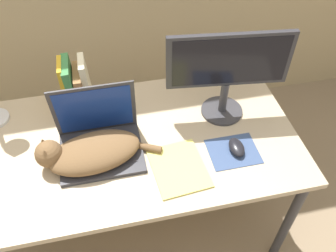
# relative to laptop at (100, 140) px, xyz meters

# --- Properties ---
(desk) EXTENTS (1.44, 0.78, 0.72)m
(desk) POSITION_rel_laptop_xyz_m (0.14, 0.01, -0.12)
(desk) COLOR tan
(desk) RESTS_ON ground_plane
(laptop) EXTENTS (0.34, 0.27, 0.29)m
(laptop) POSITION_rel_laptop_xyz_m (0.00, 0.00, 0.00)
(laptop) COLOR #2D2D33
(laptop) RESTS_ON desk
(cat) EXTENTS (0.51, 0.26, 0.14)m
(cat) POSITION_rel_laptop_xyz_m (-0.05, -0.06, 0.00)
(cat) COLOR brown
(cat) RESTS_ON desk
(external_monitor) EXTENTS (0.52, 0.19, 0.42)m
(external_monitor) POSITION_rel_laptop_xyz_m (0.57, 0.10, 0.20)
(external_monitor) COLOR #333338
(external_monitor) RESTS_ON desk
(mousepad) EXTENTS (0.21, 0.17, 0.00)m
(mousepad) POSITION_rel_laptop_xyz_m (0.55, -0.14, -0.05)
(mousepad) COLOR #384C75
(mousepad) RESTS_ON desk
(computer_mouse) EXTENTS (0.06, 0.10, 0.04)m
(computer_mouse) POSITION_rel_laptop_xyz_m (0.56, -0.14, -0.03)
(computer_mouse) COLOR black
(computer_mouse) RESTS_ON mousepad
(book_row) EXTENTS (0.13, 0.17, 0.24)m
(book_row) POSITION_rel_laptop_xyz_m (-0.08, 0.31, 0.06)
(book_row) COLOR gold
(book_row) RESTS_ON desk
(notepad) EXTENTS (0.23, 0.27, 0.01)m
(notepad) POSITION_rel_laptop_xyz_m (0.30, -0.18, -0.05)
(notepad) COLOR #E5DB6B
(notepad) RESTS_ON desk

